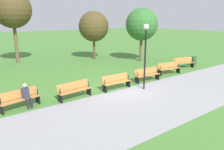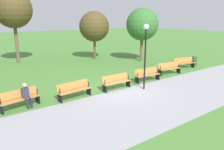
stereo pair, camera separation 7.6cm
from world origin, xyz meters
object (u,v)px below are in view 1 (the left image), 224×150
at_px(bench_2, 147,74).
at_px(bench_3, 116,82).
at_px(bench_1, 169,68).
at_px(tree_1, 94,27).
at_px(bench_4, 74,90).
at_px(lamp_post, 146,44).
at_px(tree_3, 142,24).
at_px(bench_5, 19,99).
at_px(bench_0, 183,63).
at_px(person_seated, 26,95).
at_px(trash_bin, 194,61).
at_px(tree_4, 12,10).

distance_m(bench_2, bench_3, 2.77).
bearing_deg(bench_1, bench_3, 15.32).
relative_size(bench_2, tree_1, 0.40).
relative_size(bench_4, lamp_post, 0.50).
xyz_separation_m(tree_1, tree_3, (-3.09, 3.74, 0.25)).
distance_m(bench_4, bench_5, 2.77).
bearing_deg(bench_0, bench_5, 17.89).
bearing_deg(bench_0, bench_3, 22.99).
xyz_separation_m(bench_0, bench_2, (5.44, 0.98, 0.00)).
relative_size(bench_5, person_seated, 1.65).
bearing_deg(tree_3, bench_3, 36.87).
relative_size(bench_1, tree_1, 0.41).
height_order(bench_3, person_seated, person_seated).
distance_m(tree_1, tree_3, 4.86).
distance_m(bench_2, bench_4, 5.53).
bearing_deg(bench_4, bench_0, 179.98).
bearing_deg(bench_5, bench_4, 162.13).
relative_size(bench_0, tree_3, 0.39).
bearing_deg(bench_1, person_seated, 10.71).
bearing_deg(trash_bin, bench_0, 0.54).
relative_size(tree_1, tree_4, 0.73).
relative_size(bench_3, tree_3, 0.37).
relative_size(bench_0, bench_5, 1.00).
distance_m(bench_0, person_seated, 13.41).
bearing_deg(person_seated, bench_4, 163.23).
relative_size(bench_3, trash_bin, 2.29).
xyz_separation_m(bench_0, tree_4, (10.75, -10.98, 4.44)).
bearing_deg(bench_5, bench_3, 164.68).
relative_size(bench_3, tree_1, 0.40).
height_order(bench_3, bench_4, same).
relative_size(tree_1, trash_bin, 5.77).
bearing_deg(bench_1, bench_5, 10.23).
distance_m(person_seated, trash_bin, 14.93).
bearing_deg(bench_5, person_seated, 153.94).
relative_size(tree_4, lamp_post, 1.71).
bearing_deg(bench_2, bench_3, 7.66).
distance_m(bench_2, lamp_post, 2.86).
bearing_deg(bench_2, bench_0, -164.70).
bearing_deg(person_seated, tree_1, -147.20).
distance_m(bench_4, lamp_post, 4.84).
height_order(bench_2, tree_1, tree_1).
bearing_deg(bench_2, tree_1, -95.11).
bearing_deg(tree_1, tree_4, -21.13).
bearing_deg(bench_0, tree_1, -50.20).
bearing_deg(bench_3, tree_1, -115.29).
distance_m(bench_4, tree_3, 12.08).
bearing_deg(bench_0, tree_3, -66.19).
bearing_deg(bench_1, tree_4, -45.00).
bearing_deg(bench_5, trash_bin, 172.11).
bearing_deg(tree_4, trash_bin, 138.19).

